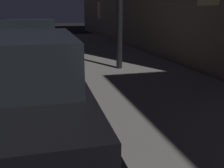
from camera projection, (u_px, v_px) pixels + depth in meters
The scene contains 2 objects.
car_black at pixel (15, 88), 3.46m from camera, with size 2.05×4.38×1.43m.
car_green at pixel (31, 39), 9.41m from camera, with size 2.15×4.20×1.43m.
Camera 1 is at (3.23, -0.62, 1.70)m, focal length 41.50 mm.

